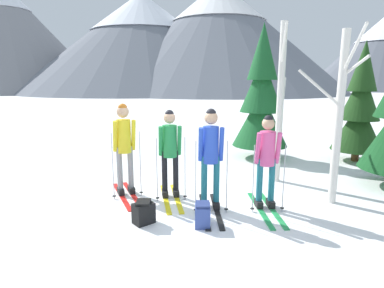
% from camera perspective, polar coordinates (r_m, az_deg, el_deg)
% --- Properties ---
extents(ground_plane, '(400.00, 400.00, 0.00)m').
position_cam_1_polar(ground_plane, '(6.28, -1.80, -10.18)').
color(ground_plane, white).
extents(skier_in_yellow, '(0.93, 1.64, 1.85)m').
position_cam_1_polar(skier_in_yellow, '(6.51, -11.73, 0.13)').
color(skier_in_yellow, red).
rests_on(skier_in_yellow, ground).
extents(skier_in_green, '(0.60, 1.61, 1.74)m').
position_cam_1_polar(skier_in_green, '(6.24, -3.67, -1.08)').
color(skier_in_green, yellow).
rests_on(skier_in_green, ground).
extents(skier_in_blue, '(0.61, 1.61, 1.82)m').
position_cam_1_polar(skier_in_blue, '(5.64, 3.62, -1.86)').
color(skier_in_blue, black).
rests_on(skier_in_blue, ground).
extents(skier_in_pink, '(0.61, 1.66, 1.70)m').
position_cam_1_polar(skier_in_pink, '(5.85, 13.45, -2.53)').
color(skier_in_pink, green).
rests_on(skier_in_pink, ground).
extents(pine_tree_near, '(1.39, 1.39, 3.37)m').
position_cam_1_polar(pine_tree_near, '(10.17, 27.99, 5.75)').
color(pine_tree_near, '#51381E').
rests_on(pine_tree_near, ground).
extents(pine_tree_far, '(1.61, 1.61, 3.89)m').
position_cam_1_polar(pine_tree_far, '(9.63, 12.52, 7.97)').
color(pine_tree_far, '#51381E').
rests_on(pine_tree_far, ground).
extents(birch_tree_tall, '(0.49, 1.45, 3.53)m').
position_cam_1_polar(birch_tree_tall, '(7.41, 15.71, 7.18)').
color(birch_tree_tall, silver).
rests_on(birch_tree_tall, ground).
extents(birch_tree_slender, '(1.02, 0.81, 3.18)m').
position_cam_1_polar(birch_tree_slender, '(6.40, 24.94, 4.60)').
color(birch_tree_slender, silver).
rests_on(birch_tree_slender, ground).
extents(backpack_on_snow_front, '(0.40, 0.39, 0.38)m').
position_cam_1_polar(backpack_on_snow_front, '(5.39, -8.34, -11.91)').
color(backpack_on_snow_front, black).
rests_on(backpack_on_snow_front, ground).
extents(backpack_on_snow_beside, '(0.25, 0.33, 0.38)m').
position_cam_1_polar(backpack_on_snow_beside, '(5.25, 2.16, -12.45)').
color(backpack_on_snow_beside, '#384C99').
rests_on(backpack_on_snow_beside, ground).
extents(mountain_ridge_distant, '(112.59, 52.07, 20.04)m').
position_cam_1_polar(mountain_ridge_distant, '(63.91, -1.56, 17.88)').
color(mountain_ridge_distant, gray).
rests_on(mountain_ridge_distant, ground).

